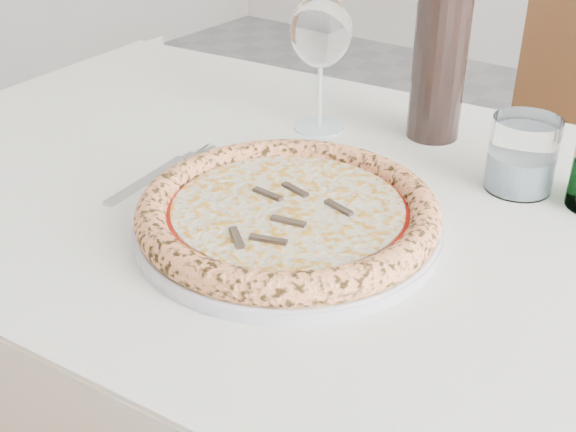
# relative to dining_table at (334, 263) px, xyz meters

# --- Properties ---
(dining_table) EXTENTS (1.40, 0.91, 0.76)m
(dining_table) POSITION_rel_dining_table_xyz_m (0.00, 0.00, 0.00)
(dining_table) COLOR brown
(dining_table) RESTS_ON floor
(chair_far) EXTENTS (0.53, 0.53, 0.93)m
(chair_far) POSITION_rel_dining_table_xyz_m (0.05, 0.74, -0.13)
(chair_far) COLOR brown
(chair_far) RESTS_ON floor
(plate) EXTENTS (0.35, 0.35, 0.02)m
(plate) POSITION_rel_dining_table_xyz_m (0.00, -0.10, 0.11)
(plate) COLOR silver
(plate) RESTS_ON dining_table
(pizza) EXTENTS (0.34, 0.34, 0.04)m
(pizza) POSITION_rel_dining_table_xyz_m (-0.00, -0.10, 0.12)
(pizza) COLOR #DDC177
(pizza) RESTS_ON plate
(fork) EXTENTS (0.03, 0.22, 0.00)m
(fork) POSITION_rel_dining_table_xyz_m (-0.22, -0.08, 0.10)
(fork) COLOR #B1B1B1
(fork) RESTS_ON dining_table
(wine_glass) EXTENTS (0.09, 0.09, 0.20)m
(wine_glass) POSITION_rel_dining_table_xyz_m (-0.14, 0.17, 0.24)
(wine_glass) COLOR white
(wine_glass) RESTS_ON dining_table
(tumbler) EXTENTS (0.08, 0.08, 0.09)m
(tumbler) POSITION_rel_dining_table_xyz_m (0.17, 0.16, 0.14)
(tumbler) COLOR white
(tumbler) RESTS_ON dining_table
(wine_bottle) EXTENTS (0.07, 0.07, 0.31)m
(wine_bottle) POSITION_rel_dining_table_xyz_m (0.00, 0.24, 0.23)
(wine_bottle) COLOR black
(wine_bottle) RESTS_ON dining_table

